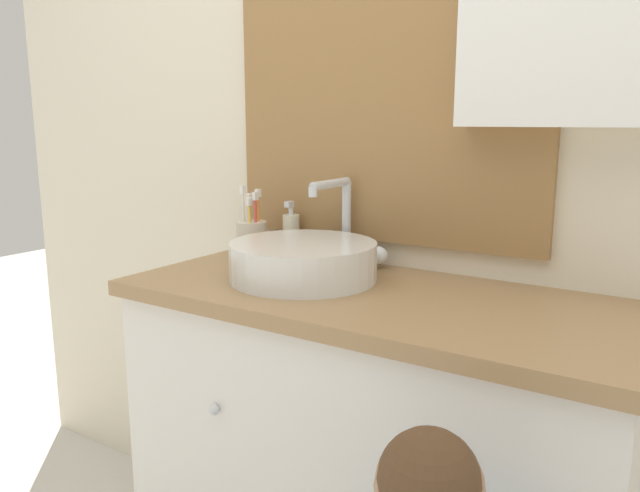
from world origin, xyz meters
TOP-DOWN VIEW (x-y plane):
  - wall_back at (0.02, 0.62)m, footprint 3.20×0.18m
  - vanity_counter at (0.00, 0.35)m, footprint 1.14×0.51m
  - sink_basin at (-0.19, 0.36)m, footprint 0.35×0.40m
  - toothbrush_holder at (-0.45, 0.48)m, footprint 0.08×0.08m
  - soap_dispenser at (-0.36, 0.54)m, footprint 0.05×0.05m

SIDE VIEW (x-z plane):
  - vanity_counter at x=0.00m, z-range 0.00..0.89m
  - sink_basin at x=-0.19m, z-range 0.82..1.05m
  - toothbrush_holder at x=-0.45m, z-range 0.84..1.04m
  - soap_dispenser at x=-0.36m, z-range 0.87..1.03m
  - wall_back at x=0.02m, z-range 0.04..2.54m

